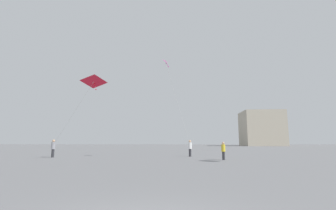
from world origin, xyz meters
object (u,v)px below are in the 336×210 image
(building_left_hall, at_px, (261,129))
(person_in_yellow, at_px, (223,150))
(kite_crimson_delta, at_px, (93,82))
(kite_magenta_delta, at_px, (166,64))
(person_in_grey, at_px, (53,148))
(person_in_white, at_px, (190,147))

(building_left_hall, bearing_deg, person_in_yellow, -111.82)
(person_in_yellow, xyz_separation_m, kite_crimson_delta, (-11.65, -1.30, 6.02))
(kite_crimson_delta, height_order, building_left_hall, building_left_hall)
(kite_magenta_delta, bearing_deg, person_in_grey, 171.50)
(person_in_white, distance_m, building_left_hall, 77.62)
(kite_magenta_delta, height_order, building_left_hall, building_left_hall)
(person_in_grey, xyz_separation_m, building_left_hall, (47.15, 72.13, 5.85))
(person_in_grey, bearing_deg, kite_magenta_delta, 161.37)
(person_in_yellow, distance_m, building_left_hall, 81.09)
(kite_crimson_delta, height_order, kite_magenta_delta, kite_magenta_delta)
(person_in_yellow, xyz_separation_m, kite_magenta_delta, (-5.18, 1.17, 8.45))
(person_in_yellow, relative_size, person_in_grey, 0.87)
(person_in_grey, bearing_deg, building_left_hall, -133.30)
(kite_crimson_delta, relative_size, kite_magenta_delta, 0.76)
(kite_magenta_delta, bearing_deg, person_in_white, 56.78)
(person_in_grey, bearing_deg, kite_crimson_delta, 131.86)
(person_in_grey, relative_size, building_left_hall, 0.12)
(person_in_grey, relative_size, kite_magenta_delta, 0.22)
(kite_magenta_delta, bearing_deg, building_left_hall, 64.51)
(person_in_yellow, relative_size, kite_magenta_delta, 0.19)
(kite_crimson_delta, bearing_deg, building_left_hall, 61.36)
(person_in_grey, height_order, building_left_hall, building_left_hall)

